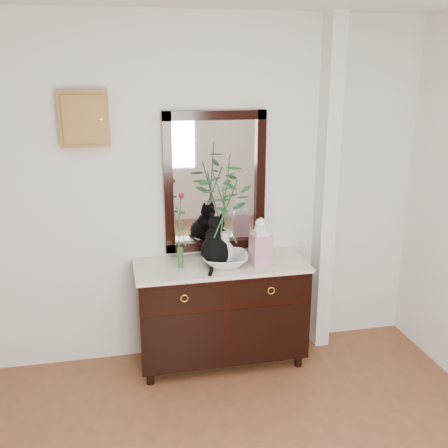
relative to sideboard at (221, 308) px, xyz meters
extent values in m
cube|color=silver|center=(-0.10, 0.25, 0.88)|extent=(3.60, 0.04, 2.70)
cube|color=silver|center=(0.90, 0.17, 0.88)|extent=(0.12, 0.20, 2.70)
cube|color=black|center=(0.00, 0.00, -0.01)|extent=(1.30, 0.50, 0.82)
cube|color=beige|center=(0.00, 0.00, 0.36)|extent=(1.33, 0.52, 0.03)
cube|color=black|center=(0.00, 0.24, 0.97)|extent=(0.80, 0.06, 1.10)
cube|color=white|center=(0.00, 0.25, 0.97)|extent=(0.66, 0.01, 0.96)
cube|color=brown|center=(-0.95, 0.21, 1.48)|extent=(0.35, 0.10, 0.40)
imported|color=silver|center=(0.02, -0.03, 0.42)|extent=(0.40, 0.40, 0.09)
camera|label=1|loc=(-0.77, -3.69, 1.82)|focal=42.00mm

